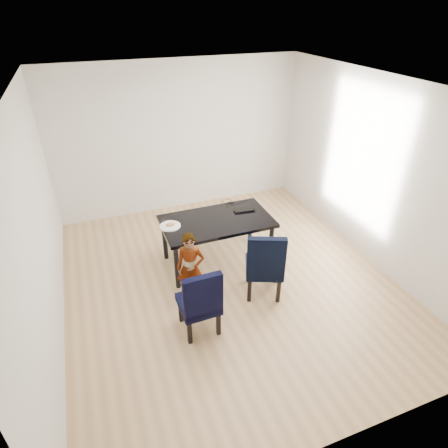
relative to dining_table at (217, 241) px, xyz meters
name	(u,v)px	position (x,y,z in m)	size (l,w,h in m)	color
floor	(229,281)	(0.00, -0.50, -0.38)	(4.50, 5.00, 0.01)	tan
ceiling	(231,86)	(0.00, -0.50, 2.33)	(4.50, 5.00, 0.01)	white
wall_back	(179,138)	(0.00, 2.00, 0.98)	(4.50, 0.01, 2.70)	silver
wall_front	(355,345)	(0.00, -3.00, 0.98)	(4.50, 0.01, 2.70)	silver
wall_left	(36,232)	(-2.25, -0.50, 0.98)	(0.01, 5.00, 2.70)	beige
wall_right	(374,173)	(2.25, -0.50, 0.98)	(0.01, 5.00, 2.70)	white
dining_table	(217,241)	(0.00, 0.00, 0.00)	(1.60, 0.90, 0.75)	black
chair_left	(198,298)	(-0.67, -1.21, 0.10)	(0.46, 0.47, 0.95)	black
chair_right	(264,262)	(0.36, -0.87, 0.13)	(0.49, 0.51, 1.02)	black
child	(191,268)	(-0.60, -0.65, 0.13)	(0.37, 0.24, 1.01)	#FF4F15
plate	(170,226)	(-0.68, 0.06, 0.38)	(0.30, 0.30, 0.02)	white
sandwich	(170,224)	(-0.67, 0.05, 0.42)	(0.13, 0.06, 0.05)	#BF8144
laptop	(243,208)	(0.49, 0.16, 0.39)	(0.33, 0.21, 0.03)	black
cable_tangle	(231,205)	(0.36, 0.35, 0.38)	(0.16, 0.16, 0.01)	black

